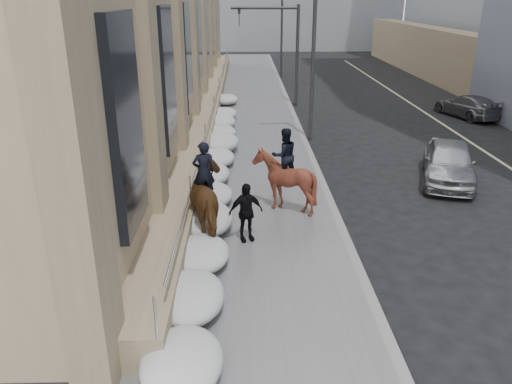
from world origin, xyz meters
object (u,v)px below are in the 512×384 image
(mounted_horse_left, at_px, (211,199))
(pedestrian, at_px, (246,212))
(mounted_horse_right, at_px, (284,177))
(car_silver, at_px, (449,162))
(car_grey, at_px, (468,106))

(mounted_horse_left, distance_m, pedestrian, 1.05)
(mounted_horse_left, xyz_separation_m, mounted_horse_right, (2.17, 1.82, -0.02))
(pedestrian, xyz_separation_m, car_silver, (7.56, 4.88, -0.20))
(mounted_horse_left, xyz_separation_m, car_grey, (13.64, 14.95, -0.59))
(mounted_horse_right, bearing_deg, car_silver, -174.72)
(mounted_horse_right, relative_size, car_grey, 0.60)
(car_grey, bearing_deg, car_silver, 46.84)
(mounted_horse_left, height_order, pedestrian, mounted_horse_left)
(mounted_horse_right, height_order, pedestrian, mounted_horse_right)
(mounted_horse_left, relative_size, car_silver, 0.61)
(mounted_horse_left, distance_m, car_silver, 9.67)
(pedestrian, height_order, car_silver, pedestrian)
(pedestrian, bearing_deg, car_silver, 12.76)
(mounted_horse_left, relative_size, pedestrian, 1.61)
(pedestrian, distance_m, car_silver, 9.00)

